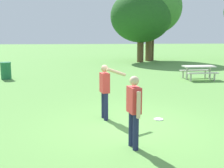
{
  "coord_description": "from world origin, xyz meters",
  "views": [
    {
      "loc": [
        -1.16,
        -7.56,
        2.56
      ],
      "look_at": [
        -0.4,
        1.08,
        1.0
      ],
      "focal_mm": 45.69,
      "sensor_mm": 36.0,
      "label": 1
    }
  ],
  "objects_px": {
    "picnic_table_near": "(199,70)",
    "trash_can_beside_table": "(6,71)",
    "tree_broad_center": "(150,8)",
    "tree_far_right": "(152,13)",
    "frisbee": "(158,119)",
    "person_catcher": "(105,88)",
    "tree_tall_left": "(141,16)",
    "person_thrower": "(134,107)"
  },
  "relations": [
    {
      "from": "person_thrower",
      "to": "person_catcher",
      "type": "distance_m",
      "value": 2.29
    },
    {
      "from": "picnic_table_near",
      "to": "person_catcher",
      "type": "bearing_deg",
      "value": -129.22
    },
    {
      "from": "tree_far_right",
      "to": "tree_tall_left",
      "type": "bearing_deg",
      "value": -129.06
    },
    {
      "from": "tree_tall_left",
      "to": "tree_broad_center",
      "type": "xyz_separation_m",
      "value": [
        0.96,
        1.01,
        0.81
      ]
    },
    {
      "from": "person_catcher",
      "to": "trash_can_beside_table",
      "type": "height_order",
      "value": "person_catcher"
    },
    {
      "from": "trash_can_beside_table",
      "to": "person_catcher",
      "type": "bearing_deg",
      "value": -57.76
    },
    {
      "from": "person_thrower",
      "to": "frisbee",
      "type": "xyz_separation_m",
      "value": [
        1.09,
        2.03,
        -0.93
      ]
    },
    {
      "from": "frisbee",
      "to": "picnic_table_near",
      "type": "distance_m",
      "value": 8.21
    },
    {
      "from": "trash_can_beside_table",
      "to": "tree_broad_center",
      "type": "bearing_deg",
      "value": 43.76
    },
    {
      "from": "tree_tall_left",
      "to": "tree_broad_center",
      "type": "distance_m",
      "value": 1.61
    },
    {
      "from": "frisbee",
      "to": "person_catcher",
      "type": "bearing_deg",
      "value": 172.39
    },
    {
      "from": "trash_can_beside_table",
      "to": "tree_far_right",
      "type": "bearing_deg",
      "value": 44.52
    },
    {
      "from": "person_catcher",
      "to": "frisbee",
      "type": "height_order",
      "value": "person_catcher"
    },
    {
      "from": "tree_tall_left",
      "to": "trash_can_beside_table",
      "type": "bearing_deg",
      "value": -136.53
    },
    {
      "from": "frisbee",
      "to": "picnic_table_near",
      "type": "relative_size",
      "value": 0.16
    },
    {
      "from": "person_catcher",
      "to": "picnic_table_near",
      "type": "height_order",
      "value": "person_catcher"
    },
    {
      "from": "frisbee",
      "to": "trash_can_beside_table",
      "type": "distance_m",
      "value": 10.57
    },
    {
      "from": "person_catcher",
      "to": "picnic_table_near",
      "type": "bearing_deg",
      "value": 50.78
    },
    {
      "from": "person_catcher",
      "to": "tree_broad_center",
      "type": "relative_size",
      "value": 0.23
    },
    {
      "from": "picnic_table_near",
      "to": "frisbee",
      "type": "bearing_deg",
      "value": -119.65
    },
    {
      "from": "person_catcher",
      "to": "frisbee",
      "type": "bearing_deg",
      "value": -7.61
    },
    {
      "from": "person_catcher",
      "to": "tree_far_right",
      "type": "height_order",
      "value": "tree_far_right"
    },
    {
      "from": "person_catcher",
      "to": "picnic_table_near",
      "type": "xyz_separation_m",
      "value": [
        5.64,
        6.9,
        -0.4
      ]
    },
    {
      "from": "picnic_table_near",
      "to": "tree_broad_center",
      "type": "bearing_deg",
      "value": 92.36
    },
    {
      "from": "tree_tall_left",
      "to": "tree_broad_center",
      "type": "relative_size",
      "value": 0.86
    },
    {
      "from": "frisbee",
      "to": "trash_can_beside_table",
      "type": "height_order",
      "value": "trash_can_beside_table"
    },
    {
      "from": "person_thrower",
      "to": "frisbee",
      "type": "distance_m",
      "value": 2.49
    },
    {
      "from": "trash_can_beside_table",
      "to": "tree_tall_left",
      "type": "xyz_separation_m",
      "value": [
        9.27,
        8.79,
        3.48
      ]
    },
    {
      "from": "picnic_table_near",
      "to": "trash_can_beside_table",
      "type": "height_order",
      "value": "trash_can_beside_table"
    },
    {
      "from": "person_thrower",
      "to": "tree_broad_center",
      "type": "xyz_separation_m",
      "value": [
        4.7,
        20.05,
        3.84
      ]
    },
    {
      "from": "frisbee",
      "to": "tree_broad_center",
      "type": "distance_m",
      "value": 18.98
    },
    {
      "from": "tree_tall_left",
      "to": "tree_far_right",
      "type": "height_order",
      "value": "tree_far_right"
    },
    {
      "from": "person_thrower",
      "to": "trash_can_beside_table",
      "type": "xyz_separation_m",
      "value": [
        -5.54,
        10.24,
        -0.46
      ]
    },
    {
      "from": "tree_broad_center",
      "to": "frisbee",
      "type": "bearing_deg",
      "value": -101.3
    },
    {
      "from": "frisbee",
      "to": "tree_far_right",
      "type": "bearing_deg",
      "value": 78.0
    },
    {
      "from": "tree_tall_left",
      "to": "tree_broad_center",
      "type": "bearing_deg",
      "value": 46.43
    },
    {
      "from": "tree_broad_center",
      "to": "tree_far_right",
      "type": "bearing_deg",
      "value": 59.8
    },
    {
      "from": "person_thrower",
      "to": "tree_broad_center",
      "type": "distance_m",
      "value": 20.94
    },
    {
      "from": "person_thrower",
      "to": "picnic_table_near",
      "type": "distance_m",
      "value": 10.5
    },
    {
      "from": "picnic_table_near",
      "to": "tree_tall_left",
      "type": "bearing_deg",
      "value": 98.12
    },
    {
      "from": "picnic_table_near",
      "to": "trash_can_beside_table",
      "type": "xyz_separation_m",
      "value": [
        -10.68,
        1.1,
        -0.08
      ]
    },
    {
      "from": "person_thrower",
      "to": "trash_can_beside_table",
      "type": "bearing_deg",
      "value": 118.4
    }
  ]
}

